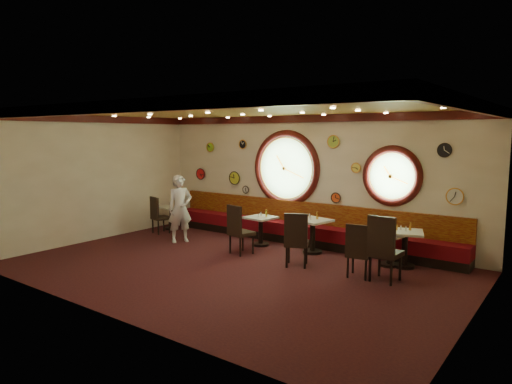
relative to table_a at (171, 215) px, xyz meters
name	(u,v)px	position (x,y,z in m)	size (l,w,h in m)	color
floor	(232,269)	(3.90, -2.02, -0.42)	(9.00, 6.00, 0.00)	black
ceiling	(231,110)	(3.90, -2.02, 2.78)	(9.00, 6.00, 0.02)	#BE8335
wall_back	(306,179)	(3.90, 0.98, 1.18)	(9.00, 0.02, 3.20)	beige
wall_front	(102,211)	(3.90, -5.02, 1.18)	(9.00, 0.02, 3.20)	beige
wall_left	(96,178)	(-0.60, -2.02, 1.18)	(0.02, 6.00, 3.20)	beige
wall_right	(477,214)	(8.40, -2.02, 1.18)	(0.02, 6.00, 3.20)	beige
molding_back	(306,119)	(3.90, 0.93, 2.69)	(9.00, 0.10, 0.18)	#3C0D0A
molding_front	(101,108)	(3.90, -4.97, 2.69)	(9.00, 0.10, 0.18)	#3C0D0A
molding_left	(95,119)	(-0.55, -2.02, 2.69)	(0.10, 6.00, 0.18)	#3C0D0A
molding_right	(479,107)	(8.35, -2.02, 2.69)	(0.10, 6.00, 0.18)	#3C0D0A
banquette_base	(300,239)	(3.90, 0.70, -0.32)	(8.00, 0.55, 0.20)	black
banquette_seat	(300,230)	(3.90, 0.70, -0.07)	(8.00, 0.55, 0.30)	#570710
banquette_back	(305,213)	(3.90, 0.92, 0.33)	(8.00, 0.10, 0.55)	#610E07
porthole_left_glass	(286,168)	(3.30, 0.98, 1.43)	(1.66, 1.66, 0.02)	#81BD71
porthole_left_frame	(286,168)	(3.30, 0.96, 1.43)	(1.98, 1.98, 0.18)	#3C0D0A
porthole_left_ring	(285,168)	(3.30, 0.93, 1.43)	(1.61, 1.61, 0.03)	gold
porthole_right_glass	(392,176)	(6.10, 0.98, 1.38)	(1.10, 1.10, 0.02)	#81BD71
porthole_right_frame	(392,176)	(6.10, 0.96, 1.38)	(1.38, 1.38, 0.18)	#3C0D0A
porthole_right_ring	(391,176)	(6.10, 0.93, 1.38)	(1.09, 1.09, 0.03)	gold
wall_clock_0	(243,144)	(1.90, 0.94, 2.03)	(0.24, 0.24, 0.03)	black
wall_clock_1	(356,168)	(5.25, 0.94, 1.53)	(0.22, 0.22, 0.03)	#E0D14A
wall_clock_2	(235,178)	(1.60, 0.94, 1.08)	(0.36, 0.36, 0.03)	yellow
wall_clock_3	(445,150)	(7.20, 0.94, 1.98)	(0.28, 0.28, 0.03)	black
wall_clock_4	(210,147)	(0.70, 0.94, 1.93)	(0.26, 0.26, 0.03)	#84D22A
wall_clock_5	(201,174)	(0.30, 0.94, 1.13)	(0.32, 0.32, 0.03)	red
wall_clock_6	(455,196)	(7.45, 0.94, 1.03)	(0.34, 0.34, 0.03)	silver
wall_clock_7	(333,142)	(4.65, 0.94, 2.13)	(0.30, 0.30, 0.03)	#94B839
wall_clock_8	(246,190)	(2.00, 0.94, 0.78)	(0.20, 0.20, 0.03)	silver
wall_clock_9	(336,198)	(4.75, 0.94, 0.78)	(0.24, 0.24, 0.03)	#DD481A
table_a	(171,215)	(0.00, 0.00, 0.00)	(0.73, 0.73, 0.66)	black
table_b	(261,227)	(3.23, -0.08, 0.04)	(0.73, 0.73, 0.72)	black
table_c	(313,232)	(4.62, 0.05, 0.08)	(0.85, 0.85, 0.79)	black
table_d	(389,245)	(6.42, 0.07, 0.02)	(0.71, 0.71, 0.70)	black
table_e	(405,244)	(6.71, 0.16, 0.06)	(0.88, 0.88, 0.76)	black
chair_a	(158,213)	(0.15, -0.64, 0.17)	(0.52, 0.52, 0.63)	black
chair_b	(238,226)	(3.31, -1.07, 0.23)	(0.57, 0.57, 0.70)	black
chair_c	(296,236)	(4.90, -1.14, 0.23)	(0.63, 0.63, 0.70)	black
chair_d	(358,247)	(6.23, -1.07, 0.18)	(0.50, 0.50, 0.65)	black
chair_e	(383,244)	(6.70, -1.04, 0.30)	(0.55, 0.55, 0.78)	black
condiment_a_salt	(170,204)	(-0.07, 0.01, 0.29)	(0.04, 0.04, 0.10)	silver
condiment_b_salt	(261,214)	(3.21, -0.02, 0.36)	(0.04, 0.04, 0.11)	silver
condiment_c_salt	(309,216)	(4.49, 0.12, 0.43)	(0.04, 0.04, 0.11)	silver
condiment_d_salt	(385,230)	(6.30, 0.07, 0.34)	(0.04, 0.04, 0.11)	silver
condiment_a_pepper	(170,205)	(0.02, -0.06, 0.29)	(0.03, 0.03, 0.10)	#BCBBC0
condiment_b_pepper	(259,215)	(3.22, -0.14, 0.35)	(0.03, 0.03, 0.09)	silver
condiment_c_pepper	(311,218)	(4.60, -0.03, 0.41)	(0.03, 0.03, 0.09)	silver
condiment_d_pepper	(390,230)	(6.41, 0.10, 0.34)	(0.04, 0.04, 0.11)	silver
condiment_a_bottle	(175,204)	(0.10, 0.05, 0.33)	(0.05, 0.05, 0.17)	gold
condiment_b_bottle	(266,213)	(3.35, 0.00, 0.39)	(0.05, 0.05, 0.17)	gold
condiment_c_bottle	(317,215)	(4.68, 0.14, 0.46)	(0.05, 0.05, 0.17)	gold
condiment_d_bottle	(396,229)	(6.52, 0.16, 0.37)	(0.06, 0.06, 0.18)	gold
condiment_e_salt	(401,228)	(6.60, 0.20, 0.39)	(0.04, 0.04, 0.10)	silver
condiment_e_pepper	(406,229)	(6.72, 0.15, 0.39)	(0.03, 0.03, 0.10)	silver
condiment_e_bottle	(410,226)	(6.76, 0.29, 0.43)	(0.05, 0.05, 0.17)	gold
waiter	(180,209)	(1.36, -0.97, 0.44)	(0.62, 0.41, 1.71)	silver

